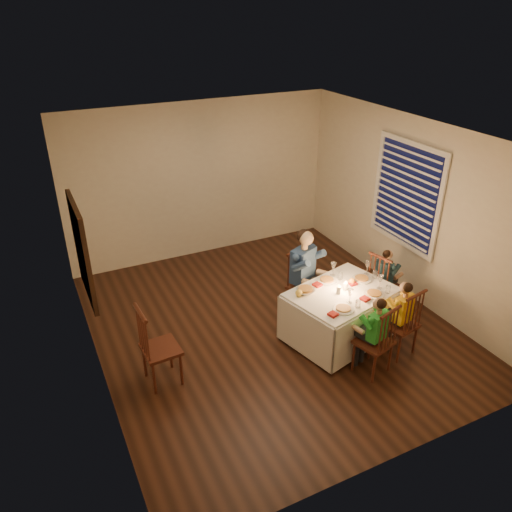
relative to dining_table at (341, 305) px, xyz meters
name	(u,v)px	position (x,y,z in m)	size (l,w,h in m)	color
ground	(270,325)	(-0.70, 0.61, -0.49)	(5.00, 5.00, 0.00)	black
wall_left	(86,280)	(-2.95, 0.61, 0.81)	(0.02, 5.00, 2.60)	beige
wall_right	(411,210)	(1.55, 0.61, 0.81)	(0.02, 5.00, 2.60)	beige
wall_back	(201,181)	(-0.70, 3.11, 0.81)	(4.50, 0.02, 2.60)	beige
ceiling	(273,137)	(-0.70, 0.61, 2.11)	(5.00, 5.00, 0.00)	white
dining_table	(341,305)	(0.00, 0.00, 0.00)	(1.53, 1.26, 0.66)	white
chair_adult	(302,312)	(-0.13, 0.70, -0.49)	(0.39, 0.37, 0.94)	#3D1A10
chair_near_left	(370,370)	(-0.04, -0.74, -0.49)	(0.39, 0.37, 0.94)	#3D1A10
chair_near_right	(395,351)	(0.47, -0.59, -0.49)	(0.39, 0.37, 0.94)	#3D1A10
chair_end	(380,311)	(0.88, 0.23, -0.49)	(0.39, 0.37, 0.94)	#3D1A10
chair_extra	(164,380)	(-2.33, 0.19, -0.49)	(0.42, 0.40, 1.03)	#3D1A10
adult	(302,312)	(-0.13, 0.70, -0.49)	(0.47, 0.43, 1.27)	navy
child_green	(370,370)	(-0.04, -0.74, -0.49)	(0.33, 0.30, 1.03)	green
child_yellow	(395,351)	(0.47, -0.59, -0.49)	(0.33, 0.30, 1.02)	gold
child_teal	(380,311)	(0.88, 0.23, -0.49)	(0.30, 0.28, 0.98)	#1B3443
setting_adult	(327,280)	(-0.03, 0.30, 0.21)	(0.26, 0.26, 0.02)	silver
setting_green	(343,309)	(-0.23, -0.35, 0.21)	(0.26, 0.26, 0.02)	silver
setting_yellow	(374,294)	(0.31, -0.24, 0.21)	(0.26, 0.26, 0.02)	silver
setting_teal	(361,279)	(0.40, 0.13, 0.21)	(0.26, 0.26, 0.02)	silver
candle_left	(338,290)	(-0.07, -0.02, 0.25)	(0.06, 0.06, 0.10)	white
candle_right	(346,287)	(0.06, 0.01, 0.25)	(0.06, 0.06, 0.10)	white
squash	(299,293)	(-0.55, 0.15, 0.24)	(0.09, 0.09, 0.09)	yellow
orange_fruit	(352,281)	(0.22, 0.10, 0.24)	(0.08, 0.08, 0.08)	orange
serving_bowl	(305,291)	(-0.44, 0.18, 0.23)	(0.23, 0.23, 0.06)	silver
wall_mirror	(82,251)	(-2.92, 0.91, 1.01)	(0.06, 0.95, 1.15)	black
window_blinds	(406,195)	(1.51, 0.71, 1.01)	(0.07, 1.34, 1.54)	black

